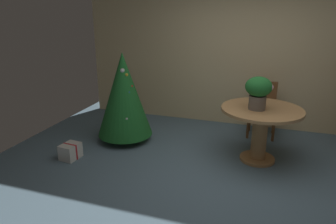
{
  "coord_description": "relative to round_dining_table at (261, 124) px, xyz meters",
  "views": [
    {
      "loc": [
        0.39,
        -3.39,
        2.04
      ],
      "look_at": [
        -0.89,
        0.47,
        0.68
      ],
      "focal_mm": 32.95,
      "sensor_mm": 36.0,
      "label": 1
    }
  ],
  "objects": [
    {
      "name": "round_dining_table",
      "position": [
        0.0,
        0.0,
        0.0
      ],
      "size": [
        1.09,
        1.09,
        0.77
      ],
      "color": "#B27F4C",
      "rests_on": "ground_plane"
    },
    {
      "name": "gift_box_cream",
      "position": [
        -2.55,
        -0.8,
        -0.44
      ],
      "size": [
        0.25,
        0.3,
        0.22
      ],
      "color": "silver",
      "rests_on": "ground_plane"
    },
    {
      "name": "wooden_chair_far",
      "position": [
        0.0,
        1.01,
        -0.03
      ],
      "size": [
        0.44,
        0.39,
        0.91
      ],
      "color": "brown",
      "rests_on": "ground_plane"
    },
    {
      "name": "flower_vase",
      "position": [
        -0.07,
        -0.07,
        0.49
      ],
      "size": [
        0.36,
        0.35,
        0.44
      ],
      "color": "#665B51",
      "rests_on": "round_dining_table"
    },
    {
      "name": "back_wall_panel",
      "position": [
        -0.35,
        1.43,
        0.75
      ],
      "size": [
        6.0,
        0.1,
        2.6
      ],
      "primitive_type": "cube",
      "color": "beige",
      "rests_on": "ground_plane"
    },
    {
      "name": "holiday_tree",
      "position": [
        -2.09,
        0.06,
        0.22
      ],
      "size": [
        0.87,
        0.87,
        1.43
      ],
      "color": "brown",
      "rests_on": "ground_plane"
    },
    {
      "name": "ground_plane",
      "position": [
        -0.35,
        -0.77,
        -0.55
      ],
      "size": [
        6.6,
        6.6,
        0.0
      ],
      "primitive_type": "plane",
      "color": "slate"
    }
  ]
}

